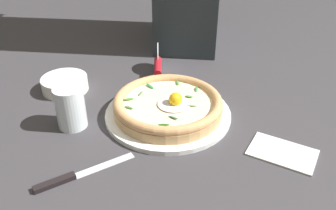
% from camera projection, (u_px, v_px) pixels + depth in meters
% --- Properties ---
extents(ground_plane, '(2.40, 2.40, 0.03)m').
position_uv_depth(ground_plane, '(183.00, 123.00, 0.89)').
color(ground_plane, '#39363B').
rests_on(ground_plane, ground).
extents(pizza_plate, '(0.31, 0.31, 0.01)m').
position_uv_depth(pizza_plate, '(168.00, 114.00, 0.89)').
color(pizza_plate, white).
rests_on(pizza_plate, ground).
extents(pizza, '(0.27, 0.27, 0.06)m').
position_uv_depth(pizza, '(168.00, 105.00, 0.88)').
color(pizza, tan).
rests_on(pizza, pizza_plate).
extents(side_bowl, '(0.13, 0.13, 0.04)m').
position_uv_depth(side_bowl, '(65.00, 84.00, 1.00)').
color(side_bowl, white).
rests_on(side_bowl, ground).
extents(pizza_cutter, '(0.03, 0.16, 0.09)m').
position_uv_depth(pizza_cutter, '(158.00, 63.00, 1.06)').
color(pizza_cutter, silver).
rests_on(pizza_cutter, ground).
extents(table_knife, '(0.18, 0.13, 0.01)m').
position_uv_depth(table_knife, '(71.00, 177.00, 0.70)').
color(table_knife, silver).
rests_on(table_knife, ground).
extents(drinking_glass, '(0.07, 0.07, 0.10)m').
position_uv_depth(drinking_glass, '(71.00, 110.00, 0.84)').
color(drinking_glass, silver).
rests_on(drinking_glass, ground).
extents(folded_napkin, '(0.17, 0.14, 0.01)m').
position_uv_depth(folded_napkin, '(283.00, 152.00, 0.77)').
color(folded_napkin, white).
rests_on(folded_napkin, ground).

